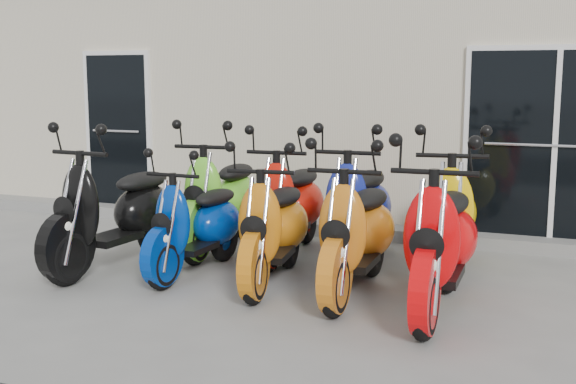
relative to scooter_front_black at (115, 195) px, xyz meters
name	(u,v)px	position (x,y,z in m)	size (l,w,h in m)	color
ground	(266,275)	(1.53, 0.34, -0.77)	(80.00, 80.00, 0.00)	gray
building	(392,98)	(1.53, 5.54, 0.83)	(14.00, 6.00, 3.20)	beige
front_step	(330,228)	(1.53, 2.36, -0.69)	(14.00, 0.40, 0.15)	gray
door_left	(118,126)	(-1.67, 2.51, 0.49)	(1.07, 0.08, 2.22)	black
door_right	(555,140)	(4.13, 2.51, 0.49)	(2.02, 0.08, 2.22)	black
scooter_front_black	(115,195)	(0.00, 0.00, 0.00)	(0.76, 2.08, 1.54)	black
scooter_front_blue	(196,210)	(0.88, 0.12, -0.12)	(0.64, 1.77, 1.30)	#022E95
scooter_front_orange_a	(274,211)	(1.73, 0.08, -0.06)	(0.69, 1.91, 1.41)	orange
scooter_front_orange_b	(357,215)	(2.56, 0.04, -0.03)	(0.72, 1.99, 1.47)	orange
scooter_front_red	(442,222)	(3.34, -0.16, 0.00)	(0.76, 2.09, 1.55)	red
scooter_back_green	(221,184)	(0.65, 1.11, -0.01)	(0.75, 2.06, 1.52)	#6CDD2E
scooter_back_red	(290,190)	(1.48, 1.13, -0.03)	(0.73, 2.00, 1.48)	red
scooter_back_blue	(359,193)	(2.26, 1.10, -0.01)	(0.75, 2.06, 1.52)	navy
scooter_back_yellow	(452,198)	(3.23, 1.10, 0.00)	(0.76, 2.08, 1.54)	yellow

